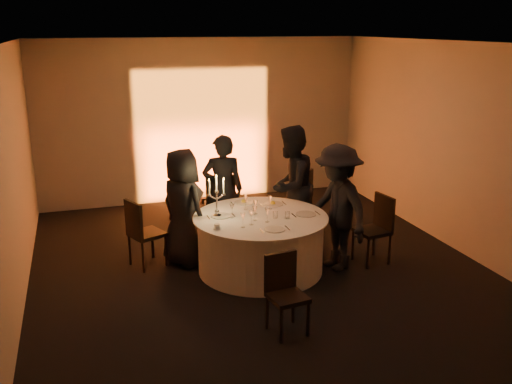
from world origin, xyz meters
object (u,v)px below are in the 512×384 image
object	(u,v)px
guest_right	(337,208)
guest_back_left	(223,190)
guest_back_right	(290,186)
chair_right	(377,225)
chair_left	(142,230)
guest_left	(183,208)
coffee_cup	(217,226)
chair_back_right	(298,199)
chair_front	(285,289)
candelabra	(217,202)
banquet_table	(260,243)
chair_back_left	(220,201)

from	to	relation	value
guest_right	guest_back_left	bearing A→B (deg)	-150.37
guest_back_right	guest_right	size ratio (longest dim) A/B	1.05
chair_right	guest_right	world-z (taller)	guest_right
guest_back_left	guest_right	xyz separation A→B (m)	(1.23, -1.35, 0.02)
chair_left	guest_left	bearing A→B (deg)	-119.28
guest_back_right	chair_left	bearing A→B (deg)	-36.59
chair_left	coffee_cup	xyz separation A→B (m)	(0.84, -0.88, 0.26)
chair_back_right	coffee_cup	distance (m)	2.18
chair_front	candelabra	size ratio (longest dim) A/B	1.51
guest_back_left	guest_right	size ratio (longest dim) A/B	0.97
chair_back_right	guest_back_right	bearing A→B (deg)	14.13
guest_left	guest_back_right	xyz separation A→B (m)	(1.67, 0.28, 0.09)
banquet_table	chair_right	bearing A→B (deg)	-7.02
banquet_table	chair_right	xyz separation A→B (m)	(1.64, -0.20, 0.15)
chair_back_right	coffee_cup	world-z (taller)	chair_back_right
chair_front	coffee_cup	bearing A→B (deg)	100.17
chair_left	candelabra	bearing A→B (deg)	-136.91
chair_right	chair_front	world-z (taller)	chair_right
banquet_table	chair_front	size ratio (longest dim) A/B	2.08
banquet_table	coffee_cup	size ratio (longest dim) A/B	16.36
banquet_table	chair_front	bearing A→B (deg)	-98.71
chair_back_left	guest_back_left	xyz separation A→B (m)	(-0.02, -0.26, 0.25)
chair_back_left	guest_right	bearing A→B (deg)	134.56
chair_back_left	coffee_cup	world-z (taller)	chair_back_left
guest_left	chair_front	bearing A→B (deg)	168.75
chair_left	guest_left	xyz separation A→B (m)	(0.57, -0.06, 0.28)
chair_left	chair_right	xyz separation A→B (m)	(3.15, -0.79, 0.00)
chair_back_right	guest_back_left	xyz separation A→B (m)	(-1.21, -0.00, 0.24)
guest_left	chair_right	bearing A→B (deg)	-135.48
chair_front	guest_back_right	distance (m)	2.62
chair_right	guest_right	xyz separation A→B (m)	(-0.63, -0.03, 0.32)
guest_back_right	guest_back_left	bearing A→B (deg)	-60.33
chair_back_left	chair_back_right	size ratio (longest dim) A/B	0.98
chair_right	candelabra	distance (m)	2.26
chair_back_right	chair_front	bearing A→B (deg)	27.93
candelabra	banquet_table	bearing A→B (deg)	-17.80
chair_left	chair_back_left	distance (m)	1.52
chair_back_right	candelabra	bearing A→B (deg)	-5.96
chair_right	guest_left	size ratio (longest dim) A/B	0.59
chair_back_right	guest_back_right	size ratio (longest dim) A/B	0.58
banquet_table	chair_back_left	distance (m)	1.42
chair_left	candelabra	distance (m)	1.13
guest_back_left	candelabra	distance (m)	1.01
banquet_table	guest_back_right	size ratio (longest dim) A/B	0.99
guest_back_left	chair_front	bearing A→B (deg)	101.01
banquet_table	coffee_cup	bearing A→B (deg)	-156.37
banquet_table	guest_right	xyz separation A→B (m)	(1.01, -0.23, 0.48)
chair_back_left	chair_front	distance (m)	2.97
guest_right	coffee_cup	world-z (taller)	guest_right
chair_back_right	chair_left	bearing A→B (deg)	-25.66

